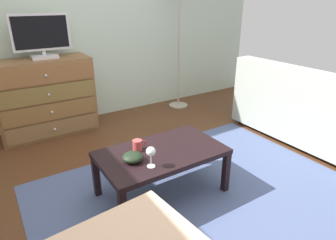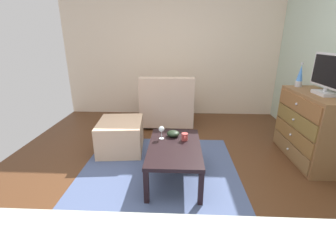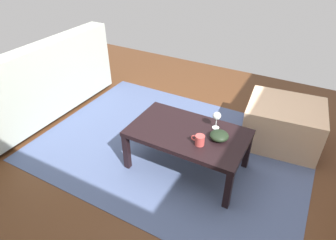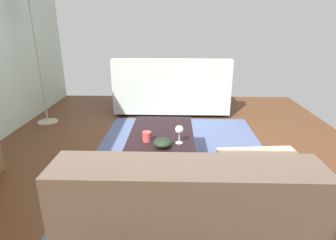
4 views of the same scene
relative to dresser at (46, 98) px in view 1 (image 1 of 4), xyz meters
The scene contains 10 objects.
ground_plane 1.89m from the dresser, 71.96° to the right, with size 5.60×4.59×0.05m, color #512F1A.
wall_accent_rear 1.12m from the dresser, 28.76° to the left, with size 5.60×0.12×2.73m, color #B5C9B5.
area_rug 2.14m from the dresser, 68.44° to the right, with size 2.60×1.90×0.01m, color #48577F.
dresser is the anchor object (origin of this frame).
tv 0.70m from the dresser, 20.30° to the left, with size 0.61×0.18×0.48m.
coffee_table 1.83m from the dresser, 73.59° to the right, with size 0.99×0.58×0.40m.
wine_glass 1.94m from the dresser, 80.18° to the right, with size 0.07×0.07×0.16m.
mug 1.68m from the dresser, 77.44° to the right, with size 0.11×0.08×0.08m.
bowl_decorative 1.79m from the dresser, 81.93° to the right, with size 0.15×0.15×0.07m, color black.
couch_large 3.05m from the dresser, 36.59° to the right, with size 0.85×1.73×0.86m.
Camera 1 is at (-1.10, -1.74, 1.51)m, focal length 30.99 mm.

